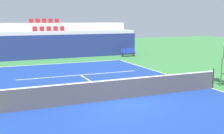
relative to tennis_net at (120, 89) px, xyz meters
The scene contains 13 objects.
ground_plane 0.51m from the tennis_net, ahead, with size 80.00×80.00×0.00m, color #387A3D.
court_surface 0.50m from the tennis_net, ahead, with size 11.00×24.00×0.01m, color navy.
baseline_far 11.96m from the tennis_net, 90.00° to the left, with size 11.00×0.10×0.00m, color white.
sideline_right 5.47m from the tennis_net, ahead, with size 0.10×24.00×0.00m, color white.
service_line_far 6.42m from the tennis_net, 90.00° to the left, with size 8.26×0.10×0.00m, color white.
centre_service_line 3.24m from the tennis_net, 90.00° to the left, with size 0.10×6.40×0.00m, color white.
back_wall 15.33m from the tennis_net, 90.00° to the left, with size 17.39×0.30×2.25m, color navy.
stands_tier_lower 16.69m from the tennis_net, 90.00° to the left, with size 17.39×2.40×2.58m, color #9E9E99.
stands_tier_upper 19.10m from the tennis_net, 90.00° to the left, with size 17.39×2.40×3.34m, color #9E9E99.
seating_row_lower 16.91m from the tennis_net, 90.00° to the left, with size 3.13×0.44×0.44m.
seating_row_upper 19.39m from the tennis_net, 90.00° to the left, with size 3.13×0.44×0.44m.
tennis_net is the anchor object (origin of this frame).
player_bench 15.57m from the tennis_net, 62.27° to the left, with size 1.50×0.40×0.85m.
Camera 1 is at (-5.43, -11.70, 3.68)m, focal length 45.83 mm.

